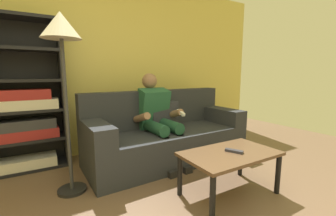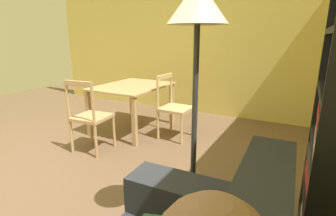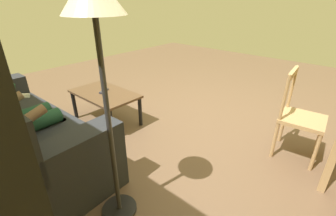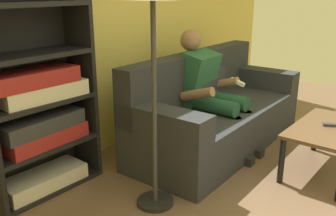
{
  "view_description": "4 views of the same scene",
  "coord_description": "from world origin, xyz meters",
  "px_view_note": "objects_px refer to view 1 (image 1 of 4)",
  "views": [
    {
      "loc": [
        -0.41,
        -0.55,
        1.19
      ],
      "look_at": [
        1.07,
        1.95,
        0.73
      ],
      "focal_mm": 23.64,
      "sensor_mm": 36.0,
      "label": 1
    },
    {
      "loc": [
        1.28,
        2.35,
        1.44
      ],
      "look_at": [
        -0.44,
        1.43,
        0.9
      ],
      "focal_mm": 27.69,
      "sensor_mm": 36.0,
      "label": 2
    },
    {
      "loc": [
        -1.39,
        2.52,
        1.6
      ],
      "look_at": [
        -0.44,
        1.43,
        0.9
      ],
      "focal_mm": 24.87,
      "sensor_mm": 36.0,
      "label": 3
    },
    {
      "loc": [
        -2.07,
        0.12,
        1.58
      ],
      "look_at": [
        -0.44,
        1.43,
        0.9
      ],
      "focal_mm": 39.75,
      "sensor_mm": 36.0,
      "label": 4
    }
  ],
  "objects_px": {
    "tv_remote": "(234,151)",
    "bookshelf": "(24,109)",
    "couch": "(165,135)",
    "floor_lamp": "(62,43)",
    "coffee_table": "(230,158)",
    "person_lounging": "(158,117)"
  },
  "relations": [
    {
      "from": "couch",
      "to": "coffee_table",
      "type": "bearing_deg",
      "value": -85.69
    },
    {
      "from": "coffee_table",
      "to": "bookshelf",
      "type": "distance_m",
      "value": 2.47
    },
    {
      "from": "coffee_table",
      "to": "couch",
      "type": "bearing_deg",
      "value": 94.31
    },
    {
      "from": "person_lounging",
      "to": "coffee_table",
      "type": "xyz_separation_m",
      "value": [
        0.2,
        -1.12,
        -0.24
      ]
    },
    {
      "from": "floor_lamp",
      "to": "couch",
      "type": "bearing_deg",
      "value": 12.03
    },
    {
      "from": "person_lounging",
      "to": "tv_remote",
      "type": "relative_size",
      "value": 7.01
    },
    {
      "from": "person_lounging",
      "to": "coffee_table",
      "type": "height_order",
      "value": "person_lounging"
    },
    {
      "from": "tv_remote",
      "to": "floor_lamp",
      "type": "height_order",
      "value": "floor_lamp"
    },
    {
      "from": "couch",
      "to": "floor_lamp",
      "type": "height_order",
      "value": "floor_lamp"
    },
    {
      "from": "couch",
      "to": "coffee_table",
      "type": "xyz_separation_m",
      "value": [
        0.08,
        -1.12,
        0.03
      ]
    },
    {
      "from": "person_lounging",
      "to": "floor_lamp",
      "type": "height_order",
      "value": "floor_lamp"
    },
    {
      "from": "couch",
      "to": "coffee_table",
      "type": "distance_m",
      "value": 1.12
    },
    {
      "from": "person_lounging",
      "to": "bookshelf",
      "type": "xyz_separation_m",
      "value": [
        -1.52,
        0.6,
        0.15
      ]
    },
    {
      "from": "person_lounging",
      "to": "couch",
      "type": "bearing_deg",
      "value": -1.66
    },
    {
      "from": "couch",
      "to": "bookshelf",
      "type": "xyz_separation_m",
      "value": [
        -1.64,
        0.6,
        0.42
      ]
    },
    {
      "from": "tv_remote",
      "to": "bookshelf",
      "type": "height_order",
      "value": "bookshelf"
    },
    {
      "from": "coffee_table",
      "to": "bookshelf",
      "type": "relative_size",
      "value": 0.51
    },
    {
      "from": "person_lounging",
      "to": "floor_lamp",
      "type": "xyz_separation_m",
      "value": [
        -1.14,
        -0.27,
        0.85
      ]
    },
    {
      "from": "coffee_table",
      "to": "bookshelf",
      "type": "xyz_separation_m",
      "value": [
        -1.72,
        1.72,
        0.39
      ]
    },
    {
      "from": "coffee_table",
      "to": "tv_remote",
      "type": "bearing_deg",
      "value": -27.32
    },
    {
      "from": "coffee_table",
      "to": "tv_remote",
      "type": "distance_m",
      "value": 0.08
    },
    {
      "from": "tv_remote",
      "to": "bookshelf",
      "type": "xyz_separation_m",
      "value": [
        -1.76,
        1.74,
        0.32
      ]
    }
  ]
}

